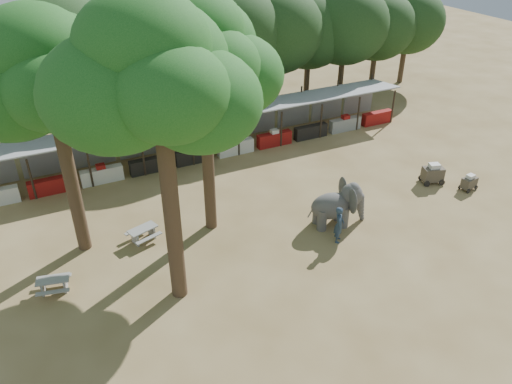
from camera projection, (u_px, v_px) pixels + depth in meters
name	position (u px, v px, depth m)	size (l,w,h in m)	color
ground	(327.00, 280.00, 21.54)	(100.00, 100.00, 0.00)	brown
vendor_stalls	(209.00, 135.00, 31.62)	(28.00, 2.99, 2.80)	gray
yard_tree_left	(44.00, 77.00, 19.45)	(7.10, 6.90, 11.02)	#332316
yard_tree_center	(152.00, 77.00, 16.20)	(7.10, 6.90, 12.04)	#332316
yard_tree_back	(197.00, 56.00, 20.76)	(7.10, 6.90, 11.36)	#332316
backdrop_trees	(178.00, 47.00, 33.38)	(46.46, 5.95, 8.33)	#332316
elephant	(338.00, 204.00, 24.67)	(3.03, 2.24, 2.25)	#413F3F
handler	(339.00, 225.00, 23.50)	(0.68, 0.45, 1.88)	#26384C
picnic_table_near	(54.00, 283.00, 20.71)	(1.55, 1.45, 0.66)	gray
picnic_table_far	(143.00, 232.00, 23.79)	(1.68, 1.59, 0.69)	gray
cart_front	(469.00, 182.00, 27.94)	(1.03, 0.75, 0.93)	#3C3327
cart_back	(433.00, 173.00, 28.50)	(1.44, 1.15, 1.23)	#3C3327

